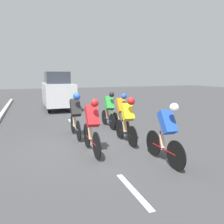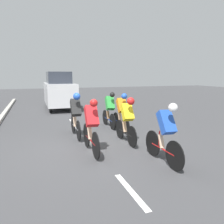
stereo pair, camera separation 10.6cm
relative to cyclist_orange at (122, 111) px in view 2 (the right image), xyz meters
name	(u,v)px [view 2 (the right image)]	position (x,y,z in m)	size (l,w,h in m)	color
ground_plane	(93,146)	(1.50, 1.31, -0.79)	(60.00, 60.00, 0.00)	#424244
lane_stripe_near	(131,191)	(1.50, 4.13, -0.78)	(0.12, 1.40, 0.01)	white
lane_stripe_mid	(90,142)	(1.50, 0.93, -0.78)	(0.12, 1.40, 0.01)	white
lane_stripe_far	(73,122)	(1.50, -2.27, -0.78)	(0.12, 1.40, 0.01)	white
cyclist_orange	(122,111)	(0.00, 0.00, 0.00)	(0.33, 1.66, 1.49)	black
cyclist_yellow	(127,119)	(0.40, 1.43, 0.01)	(0.34, 1.64, 1.49)	black
cyclist_blue	(165,132)	(0.18, 3.23, 0.01)	(0.34, 1.67, 1.53)	black
cyclist_red	(91,126)	(1.69, 1.93, 0.01)	(0.34, 1.76, 1.55)	black
cyclist_green	(110,109)	(0.22, -0.78, -0.01)	(0.37, 1.60, 1.48)	black
cyclist_black	(76,114)	(1.79, 0.22, 0.05)	(0.33, 1.73, 1.58)	black
support_car	(59,91)	(1.57, -6.65, 0.37)	(1.70, 4.07, 2.34)	black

